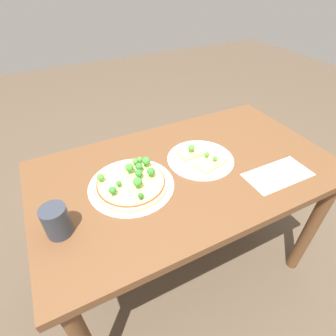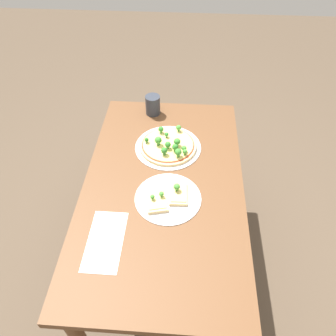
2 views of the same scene
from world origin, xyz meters
TOP-DOWN VIEW (x-y plane):
  - ground_plane at (0.00, 0.00)m, footprint 8.00×8.00m
  - dining_table at (0.00, 0.00)m, footprint 1.28×0.73m
  - pizza_tray_whole at (0.25, -0.01)m, footprint 0.34×0.34m
  - pizza_tray_slice at (-0.08, -0.02)m, footprint 0.29×0.29m
  - drinking_cup at (0.54, 0.10)m, footprint 0.08×0.08m
  - paper_menu at (-0.31, 0.21)m, footprint 0.28×0.14m

SIDE VIEW (x-z plane):
  - ground_plane at x=0.00m, z-range 0.00..0.00m
  - dining_table at x=0.00m, z-range 0.26..1.00m
  - paper_menu at x=-0.31m, z-range 0.73..0.73m
  - pizza_tray_slice at x=-0.08m, z-range 0.71..0.77m
  - pizza_tray_whole at x=0.25m, z-range 0.71..0.79m
  - drinking_cup at x=0.54m, z-range 0.73..0.84m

